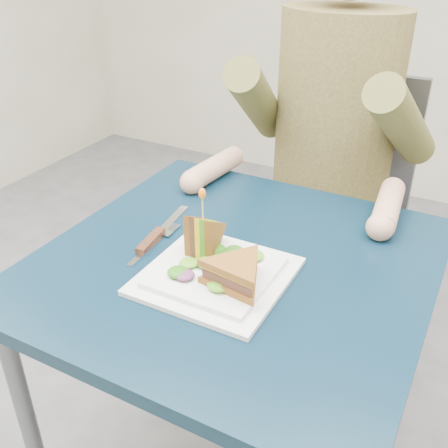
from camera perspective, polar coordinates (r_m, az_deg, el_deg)
The scene contains 12 objects.
table at distance 1.09m, azimuth 1.22°, elevation -7.25°, with size 0.75×0.75×0.73m.
chair at distance 1.72m, azimuth 11.95°, elevation 2.49°, with size 0.42×0.40×0.93m.
diner at distance 1.48m, azimuth 12.13°, elevation 13.67°, with size 0.54×0.59×0.74m.
plate at distance 0.99m, azimuth -0.86°, elevation -5.49°, with size 0.26×0.26×0.02m.
sandwich_flat at distance 0.93m, azimuth 1.36°, elevation -5.39°, with size 0.16×0.16×0.05m.
sandwich_upright at distance 1.02m, azimuth -2.27°, elevation -1.31°, with size 0.08×0.13×0.13m.
fork at distance 1.10m, azimuth -7.71°, elevation -2.25°, with size 0.02×0.18×0.01m.
knife at distance 1.12m, azimuth -7.51°, elevation -1.35°, with size 0.05×0.22×0.02m.
toothpick at distance 0.99m, azimuth -2.35°, elevation 1.87°, with size 0.00×0.00×0.06m, color tan.
toothpick_frill at distance 0.97m, azimuth -2.38°, elevation 3.33°, with size 0.01×0.01×0.02m, color orange.
lettuce_spill at distance 0.98m, azimuth -0.33°, elevation -4.27°, with size 0.15×0.13×0.02m, color #337A14, non-canonical shape.
onion_ring at distance 0.97m, azimuth 0.05°, elevation -4.33°, with size 0.04×0.04×0.01m, color #9E4C7A.
Camera 1 is at (0.39, -0.78, 1.31)m, focal length 42.00 mm.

